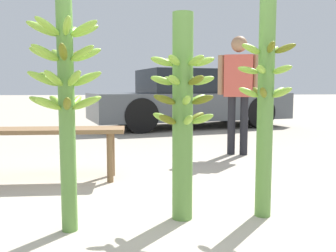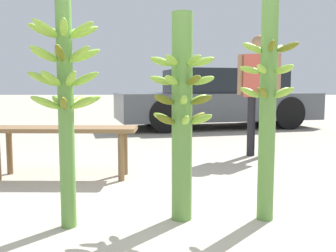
{
  "view_description": "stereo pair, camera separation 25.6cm",
  "coord_description": "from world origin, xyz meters",
  "px_view_note": "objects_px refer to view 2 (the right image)",
  "views": [
    {
      "loc": [
        -0.3,
        -2.12,
        0.9
      ],
      "look_at": [
        -0.04,
        0.41,
        0.63
      ],
      "focal_mm": 40.0,
      "sensor_mm": 36.0,
      "label": 1
    },
    {
      "loc": [
        -0.05,
        -2.13,
        0.9
      ],
      "look_at": [
        -0.04,
        0.41,
        0.63
      ],
      "focal_mm": 40.0,
      "sensor_mm": 36.0,
      "label": 2
    }
  ],
  "objects_px": {
    "banana_stalk_left": "(65,87)",
    "banana_stalk_right": "(267,102)",
    "parked_car": "(217,99)",
    "market_bench": "(62,135)",
    "vendor_person": "(258,84)",
    "banana_stalk_center": "(182,112)"
  },
  "relations": [
    {
      "from": "banana_stalk_left",
      "to": "banana_stalk_right",
      "type": "xyz_separation_m",
      "value": [
        1.3,
        0.14,
        -0.1
      ]
    },
    {
      "from": "banana_stalk_left",
      "to": "banana_stalk_center",
      "type": "xyz_separation_m",
      "value": [
        0.73,
        0.14,
        -0.16
      ]
    },
    {
      "from": "banana_stalk_right",
      "to": "vendor_person",
      "type": "xyz_separation_m",
      "value": [
        0.5,
        2.34,
        0.14
      ]
    },
    {
      "from": "banana_stalk_center",
      "to": "parked_car",
      "type": "bearing_deg",
      "value": 80.19
    },
    {
      "from": "market_bench",
      "to": "banana_stalk_center",
      "type": "bearing_deg",
      "value": -45.35
    },
    {
      "from": "vendor_person",
      "to": "parked_car",
      "type": "relative_size",
      "value": 0.33
    },
    {
      "from": "banana_stalk_center",
      "to": "parked_car",
      "type": "relative_size",
      "value": 0.3
    },
    {
      "from": "banana_stalk_right",
      "to": "vendor_person",
      "type": "relative_size",
      "value": 0.97
    },
    {
      "from": "banana_stalk_center",
      "to": "parked_car",
      "type": "height_order",
      "value": "banana_stalk_center"
    },
    {
      "from": "banana_stalk_center",
      "to": "banana_stalk_right",
      "type": "relative_size",
      "value": 0.91
    },
    {
      "from": "banana_stalk_center",
      "to": "vendor_person",
      "type": "relative_size",
      "value": 0.89
    },
    {
      "from": "banana_stalk_left",
      "to": "parked_car",
      "type": "xyz_separation_m",
      "value": [
        1.75,
        6.03,
        -0.27
      ]
    },
    {
      "from": "banana_stalk_center",
      "to": "market_bench",
      "type": "distance_m",
      "value": 1.67
    },
    {
      "from": "market_bench",
      "to": "parked_car",
      "type": "xyz_separation_m",
      "value": [
        2.15,
        4.71,
        0.2
      ]
    },
    {
      "from": "vendor_person",
      "to": "banana_stalk_right",
      "type": "bearing_deg",
      "value": -81.16
    },
    {
      "from": "banana_stalk_left",
      "to": "market_bench",
      "type": "height_order",
      "value": "banana_stalk_left"
    },
    {
      "from": "banana_stalk_right",
      "to": "market_bench",
      "type": "relative_size",
      "value": 1.04
    },
    {
      "from": "banana_stalk_right",
      "to": "market_bench",
      "type": "distance_m",
      "value": 2.11
    },
    {
      "from": "banana_stalk_left",
      "to": "market_bench",
      "type": "xyz_separation_m",
      "value": [
        -0.4,
        1.32,
        -0.47
      ]
    },
    {
      "from": "banana_stalk_left",
      "to": "vendor_person",
      "type": "relative_size",
      "value": 1.04
    },
    {
      "from": "parked_car",
      "to": "banana_stalk_right",
      "type": "bearing_deg",
      "value": 161.23
    },
    {
      "from": "banana_stalk_center",
      "to": "vendor_person",
      "type": "bearing_deg",
      "value": 65.45
    }
  ]
}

